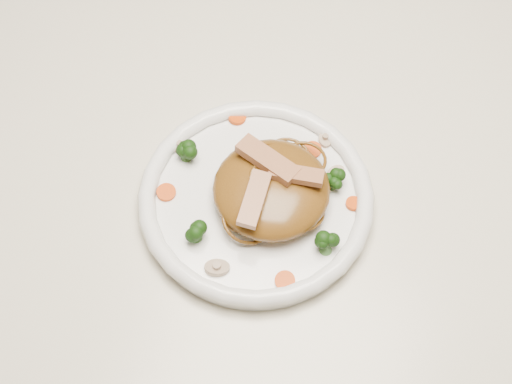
# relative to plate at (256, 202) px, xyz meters

# --- Properties ---
(ground) EXTENTS (4.00, 4.00, 0.00)m
(ground) POSITION_rel_plate_xyz_m (0.03, 0.07, -0.76)
(ground) COLOR #52301C
(ground) RESTS_ON ground
(table) EXTENTS (1.20, 0.80, 0.75)m
(table) POSITION_rel_plate_xyz_m (0.03, 0.07, -0.11)
(table) COLOR beige
(table) RESTS_ON ground
(plate) EXTENTS (0.33, 0.33, 0.02)m
(plate) POSITION_rel_plate_xyz_m (0.00, 0.00, 0.00)
(plate) COLOR white
(plate) RESTS_ON table
(noodle_mound) EXTENTS (0.13, 0.13, 0.04)m
(noodle_mound) POSITION_rel_plate_xyz_m (0.02, 0.00, 0.03)
(noodle_mound) COLOR brown
(noodle_mound) RESTS_ON plate
(chicken_a) EXTENTS (0.06, 0.02, 0.01)m
(chicken_a) POSITION_rel_plate_xyz_m (0.04, 0.01, 0.05)
(chicken_a) COLOR tan
(chicken_a) RESTS_ON noodle_mound
(chicken_b) EXTENTS (0.08, 0.05, 0.01)m
(chicken_b) POSITION_rel_plate_xyz_m (0.01, 0.02, 0.06)
(chicken_b) COLOR tan
(chicken_b) RESTS_ON noodle_mound
(chicken_c) EXTENTS (0.02, 0.07, 0.01)m
(chicken_c) POSITION_rel_plate_xyz_m (0.01, -0.03, 0.05)
(chicken_c) COLOR tan
(chicken_c) RESTS_ON noodle_mound
(broccoli_0) EXTENTS (0.03, 0.03, 0.03)m
(broccoli_0) POSITION_rel_plate_xyz_m (0.08, 0.04, 0.02)
(broccoli_0) COLOR #16330A
(broccoli_0) RESTS_ON plate
(broccoli_1) EXTENTS (0.03, 0.03, 0.03)m
(broccoli_1) POSITION_rel_plate_xyz_m (-0.09, 0.03, 0.02)
(broccoli_1) COLOR #16330A
(broccoli_1) RESTS_ON plate
(broccoli_2) EXTENTS (0.03, 0.03, 0.03)m
(broccoli_2) POSITION_rel_plate_xyz_m (-0.05, -0.06, 0.02)
(broccoli_2) COLOR #16330A
(broccoli_2) RESTS_ON plate
(broccoli_3) EXTENTS (0.03, 0.03, 0.03)m
(broccoli_3) POSITION_rel_plate_xyz_m (0.09, -0.04, 0.02)
(broccoli_3) COLOR #16330A
(broccoli_3) RESTS_ON plate
(carrot_0) EXTENTS (0.03, 0.03, 0.00)m
(carrot_0) POSITION_rel_plate_xyz_m (0.05, 0.08, 0.01)
(carrot_0) COLOR #EA4408
(carrot_0) RESTS_ON plate
(carrot_1) EXTENTS (0.03, 0.03, 0.00)m
(carrot_1) POSITION_rel_plate_xyz_m (-0.10, -0.02, 0.01)
(carrot_1) COLOR #EA4408
(carrot_1) RESTS_ON plate
(carrot_2) EXTENTS (0.02, 0.02, 0.00)m
(carrot_2) POSITION_rel_plate_xyz_m (0.11, 0.02, 0.01)
(carrot_2) COLOR #EA4408
(carrot_2) RESTS_ON plate
(carrot_3) EXTENTS (0.02, 0.02, 0.00)m
(carrot_3) POSITION_rel_plate_xyz_m (-0.05, 0.10, 0.01)
(carrot_3) COLOR #EA4408
(carrot_3) RESTS_ON plate
(carrot_4) EXTENTS (0.02, 0.02, 0.00)m
(carrot_4) POSITION_rel_plate_xyz_m (0.06, -0.09, 0.01)
(carrot_4) COLOR #EA4408
(carrot_4) RESTS_ON plate
(mushroom_0) EXTENTS (0.03, 0.03, 0.01)m
(mushroom_0) POSITION_rel_plate_xyz_m (-0.02, -0.09, 0.01)
(mushroom_0) COLOR beige
(mushroom_0) RESTS_ON plate
(mushroom_1) EXTENTS (0.03, 0.03, 0.01)m
(mushroom_1) POSITION_rel_plate_xyz_m (0.08, 0.05, 0.01)
(mushroom_1) COLOR beige
(mushroom_1) RESTS_ON plate
(mushroom_2) EXTENTS (0.03, 0.03, 0.01)m
(mushroom_2) POSITION_rel_plate_xyz_m (-0.10, 0.04, 0.01)
(mushroom_2) COLOR beige
(mushroom_2) RESTS_ON plate
(mushroom_3) EXTENTS (0.03, 0.03, 0.01)m
(mushroom_3) POSITION_rel_plate_xyz_m (0.06, 0.10, 0.01)
(mushroom_3) COLOR beige
(mushroom_3) RESTS_ON plate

